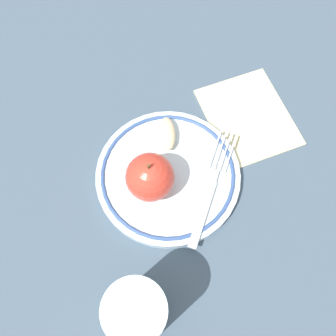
{
  "coord_description": "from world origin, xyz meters",
  "views": [
    {
      "loc": [
        0.19,
        -0.1,
        0.53
      ],
      "look_at": [
        0.01,
        0.01,
        0.04
      ],
      "focal_mm": 40.0,
      "sensor_mm": 36.0,
      "label": 1
    }
  ],
  "objects_px": {
    "fork": "(210,190)",
    "drinking_glass": "(138,312)",
    "apple_red_whole": "(150,177)",
    "napkin_folded": "(248,116)",
    "apple_slice_front": "(167,133)",
    "plate": "(168,175)"
  },
  "relations": [
    {
      "from": "napkin_folded",
      "to": "apple_slice_front",
      "type": "bearing_deg",
      "value": -103.66
    },
    {
      "from": "apple_red_whole",
      "to": "napkin_folded",
      "type": "height_order",
      "value": "apple_red_whole"
    },
    {
      "from": "plate",
      "to": "apple_slice_front",
      "type": "xyz_separation_m",
      "value": [
        -0.05,
        0.03,
        0.02
      ]
    },
    {
      "from": "apple_slice_front",
      "to": "fork",
      "type": "xyz_separation_m",
      "value": [
        0.11,
        0.01,
        -0.01
      ]
    },
    {
      "from": "fork",
      "to": "napkin_folded",
      "type": "relative_size",
      "value": 1.02
    },
    {
      "from": "plate",
      "to": "drinking_glass",
      "type": "distance_m",
      "value": 0.2
    },
    {
      "from": "apple_slice_front",
      "to": "apple_red_whole",
      "type": "bearing_deg",
      "value": 159.35
    },
    {
      "from": "drinking_glass",
      "to": "apple_red_whole",
      "type": "bearing_deg",
      "value": 144.18
    },
    {
      "from": "apple_slice_front",
      "to": "drinking_glass",
      "type": "bearing_deg",
      "value": 167.85
    },
    {
      "from": "fork",
      "to": "drinking_glass",
      "type": "bearing_deg",
      "value": 168.81
    },
    {
      "from": "plate",
      "to": "napkin_folded",
      "type": "relative_size",
      "value": 1.39
    },
    {
      "from": "apple_slice_front",
      "to": "drinking_glass",
      "type": "relative_size",
      "value": 0.5
    },
    {
      "from": "apple_red_whole",
      "to": "fork",
      "type": "xyz_separation_m",
      "value": [
        0.05,
        0.07,
        -0.03
      ]
    },
    {
      "from": "drinking_glass",
      "to": "napkin_folded",
      "type": "height_order",
      "value": "drinking_glass"
    },
    {
      "from": "fork",
      "to": "drinking_glass",
      "type": "distance_m",
      "value": 0.2
    },
    {
      "from": "apple_red_whole",
      "to": "napkin_folded",
      "type": "relative_size",
      "value": 0.5
    },
    {
      "from": "apple_red_whole",
      "to": "drinking_glass",
      "type": "distance_m",
      "value": 0.17
    },
    {
      "from": "drinking_glass",
      "to": "napkin_folded",
      "type": "relative_size",
      "value": 0.73
    },
    {
      "from": "apple_slice_front",
      "to": "plate",
      "type": "bearing_deg",
      "value": 176.62
    },
    {
      "from": "apple_red_whole",
      "to": "drinking_glass",
      "type": "height_order",
      "value": "drinking_glass"
    },
    {
      "from": "plate",
      "to": "napkin_folded",
      "type": "xyz_separation_m",
      "value": [
        -0.02,
        0.17,
        -0.01
      ]
    },
    {
      "from": "apple_red_whole",
      "to": "apple_slice_front",
      "type": "bearing_deg",
      "value": 131.54
    }
  ]
}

